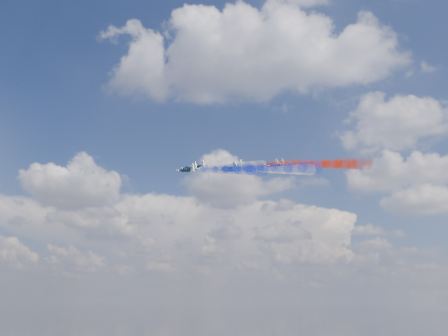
# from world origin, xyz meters

# --- Properties ---
(jet_lead) EXTENTS (13.67, 13.72, 6.62)m
(jet_lead) POSITION_xyz_m (-30.84, 18.64, 142.23)
(jet_lead) COLOR black
(trail_lead) EXTENTS (29.01, 26.55, 11.51)m
(trail_lead) POSITION_xyz_m (-14.08, 4.12, 137.56)
(trail_lead) COLOR white
(jet_inner_left) EXTENTS (13.67, 13.72, 6.62)m
(jet_inner_left) POSITION_xyz_m (-29.22, 1.87, 136.89)
(jet_inner_left) COLOR black
(trail_inner_left) EXTENTS (29.01, 26.55, 11.51)m
(trail_inner_left) POSITION_xyz_m (-12.46, -12.65, 132.22)
(trail_inner_left) COLOR #1A2FDE
(jet_inner_right) EXTENTS (13.67, 13.72, 6.62)m
(jet_inner_right) POSITION_xyz_m (-15.44, 17.34, 141.36)
(jet_inner_right) COLOR black
(trail_inner_right) EXTENTS (29.01, 26.55, 11.51)m
(trail_inner_right) POSITION_xyz_m (1.31, 2.82, 136.69)
(trail_inner_right) COLOR red
(jet_outer_left) EXTENTS (13.67, 13.72, 6.62)m
(jet_outer_left) POSITION_xyz_m (-26.46, -10.70, 132.67)
(jet_outer_left) COLOR black
(trail_outer_left) EXTENTS (29.01, 26.55, 11.51)m
(trail_outer_left) POSITION_xyz_m (-9.71, -25.22, 128.00)
(trail_outer_left) COLOR #1A2FDE
(jet_center_third) EXTENTS (13.67, 13.72, 6.62)m
(jet_center_third) POSITION_xyz_m (-14.08, 1.88, 135.30)
(jet_center_third) COLOR black
(trail_center_third) EXTENTS (29.01, 26.55, 11.51)m
(trail_center_third) POSITION_xyz_m (2.67, -12.63, 130.63)
(trail_center_third) COLOR white
(jet_outer_right) EXTENTS (13.67, 13.72, 6.62)m
(jet_outer_right) POSITION_xyz_m (-1.35, 16.81, 140.71)
(jet_outer_right) COLOR black
(trail_outer_right) EXTENTS (29.01, 26.55, 11.51)m
(trail_outer_right) POSITION_xyz_m (15.41, 2.30, 136.04)
(trail_outer_right) COLOR red
(jet_rear_left) EXTENTS (13.67, 13.72, 6.62)m
(jet_rear_left) POSITION_xyz_m (-11.86, -11.19, 132.34)
(jet_rear_left) COLOR black
(trail_rear_left) EXTENTS (29.01, 26.55, 11.51)m
(trail_rear_left) POSITION_xyz_m (4.90, -25.71, 127.67)
(trail_rear_left) COLOR #1A2FDE
(jet_rear_right) EXTENTS (13.67, 13.72, 6.62)m
(jet_rear_right) POSITION_xyz_m (2.18, 3.36, 136.44)
(jet_rear_right) COLOR black
(trail_rear_right) EXTENTS (29.01, 26.55, 11.51)m
(trail_rear_right) POSITION_xyz_m (18.94, -11.16, 131.77)
(trail_rear_right) COLOR red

